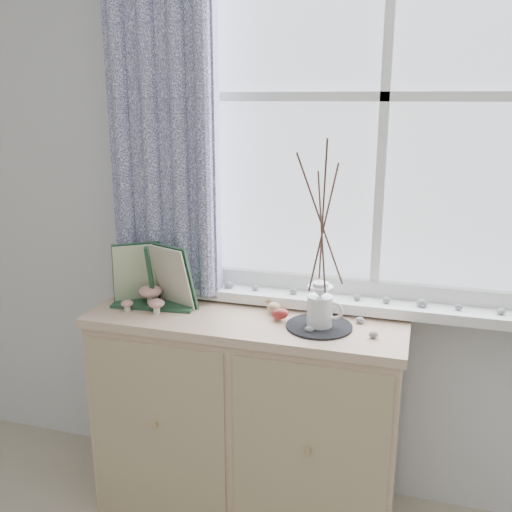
% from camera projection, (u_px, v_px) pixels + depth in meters
% --- Properties ---
extents(sideboard, '(1.20, 0.45, 0.85)m').
position_uv_depth(sideboard, '(247.00, 415.00, 2.27)').
color(sideboard, '#CBAC8E').
rests_on(sideboard, ground).
extents(botanical_book, '(0.39, 0.17, 0.26)m').
position_uv_depth(botanical_book, '(149.00, 277.00, 2.19)').
color(botanical_book, '#1F412B').
rests_on(botanical_book, sideboard).
extents(toadstool_cluster, '(0.18, 0.15, 0.09)m').
position_uv_depth(toadstool_cluster, '(149.00, 296.00, 2.22)').
color(toadstool_cluster, beige).
rests_on(toadstool_cluster, sideboard).
extents(wooden_eggs, '(0.13, 0.17, 0.06)m').
position_uv_depth(wooden_eggs, '(274.00, 307.00, 2.17)').
color(wooden_eggs, tan).
rests_on(wooden_eggs, sideboard).
extents(songbird_figurine, '(0.14, 0.10, 0.07)m').
position_uv_depth(songbird_figurine, '(317.00, 305.00, 2.17)').
color(songbird_figurine, beige).
rests_on(songbird_figurine, sideboard).
extents(crocheted_doily, '(0.24, 0.24, 0.01)m').
position_uv_depth(crocheted_doily, '(319.00, 326.00, 2.05)').
color(crocheted_doily, black).
rests_on(crocheted_doily, sideboard).
extents(twig_pitcher, '(0.26, 0.26, 0.68)m').
position_uv_depth(twig_pitcher, '(323.00, 220.00, 1.94)').
color(twig_pitcher, silver).
rests_on(twig_pitcher, crocheted_doily).
extents(sideboard_pebbles, '(0.33, 0.23, 0.02)m').
position_uv_depth(sideboard_pebbles, '(333.00, 321.00, 2.07)').
color(sideboard_pebbles, gray).
rests_on(sideboard_pebbles, sideboard).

